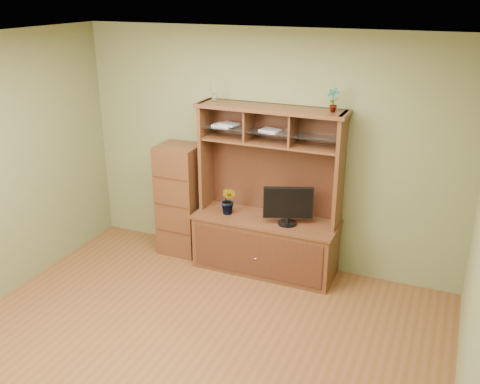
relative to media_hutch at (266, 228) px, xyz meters
The scene contains 8 objects.
room 1.92m from the media_hutch, 93.63° to the right, with size 4.54×4.04×2.74m.
media_hutch is the anchor object (origin of this frame).
monitor 0.46m from the media_hutch, 16.78° to the right, with size 0.52×0.23×0.43m.
orchid_plant 0.53m from the media_hutch, 169.00° to the right, with size 0.18×0.15×0.33m, color #265F20.
top_plant 1.64m from the media_hutch, ahead, with size 0.13×0.09×0.24m, color #316D26.
reed_diffuser 1.62m from the media_hutch, behind, with size 0.05×0.05×0.26m.
magazines 1.18m from the media_hutch, 167.82° to the left, with size 0.80×0.20×0.04m.
side_cabinet 1.13m from the media_hutch, behind, with size 0.49×0.44×1.36m.
Camera 1 is at (1.99, -3.48, 3.10)m, focal length 40.00 mm.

